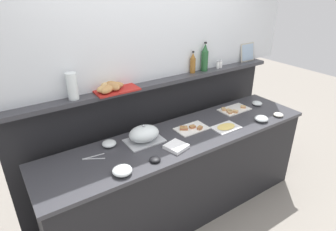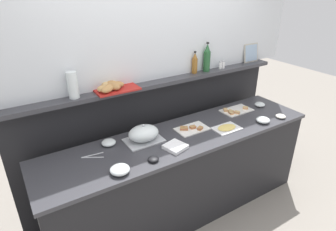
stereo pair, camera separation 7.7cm
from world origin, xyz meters
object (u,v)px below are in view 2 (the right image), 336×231
Objects in this scene: wine_bottle_green at (207,58)px; framed_picture at (251,53)px; vinegar_bottle_amber at (195,63)px; napkin_stack at (175,147)px; sandwich_platter_front at (192,129)px; pepper_shaker at (223,65)px; glass_bowl_extra at (263,120)px; glass_bowl_small at (120,170)px; serving_cloche at (144,134)px; water_carafe at (73,85)px; bread_basket at (112,86)px; cold_cuts_platter at (227,128)px; salt_shaker at (220,65)px; sandwich_platter_side at (236,110)px; glass_bowl_large at (109,143)px; condiment_bowl_cream at (281,116)px; glass_bowl_medium at (260,105)px; serving_tongs at (92,156)px; condiment_bowl_red at (153,159)px.

framed_picture is (0.71, 0.02, -0.03)m from wine_bottle_green.
napkin_stack is at bearing -136.31° from vinegar_bottle_amber.
sandwich_platter_front is 0.93m from pepper_shaker.
framed_picture is at bearing 22.67° from napkin_stack.
glass_bowl_small is at bearing -179.70° from glass_bowl_extra.
sandwich_platter_front is 1.36× the size of vinegar_bottle_amber.
serving_cloche is at bearing 41.00° from glass_bowl_small.
bread_basket is at bearing 1.25° from water_carafe.
sandwich_platter_front reaches higher than cold_cuts_platter.
cold_cuts_platter is 0.81m from salt_shaker.
sandwich_platter_side reaches higher than cold_cuts_platter.
glass_bowl_extra is 1.89m from water_carafe.
glass_bowl_extra is at bearing 0.30° from glass_bowl_small.
serving_cloche is 0.50m from glass_bowl_small.
serving_cloche is 1.32m from pepper_shaker.
vinegar_bottle_amber is at bearing 175.52° from wine_bottle_green.
bread_basket is at bearing 148.70° from cold_cuts_platter.
salt_shaker reaches higher than glass_bowl_large.
glass_bowl_medium is at bearing 82.01° from condiment_bowl_cream.
glass_bowl_large is 1.55m from salt_shaker.
glass_bowl_medium reaches higher than cold_cuts_platter.
water_carafe is (-0.18, 0.23, 0.51)m from glass_bowl_large.
salt_shaker is at bearing 8.97° from glass_bowl_large.
sandwich_platter_front and sandwich_platter_side have the same top height.
pepper_shaker is at bearing 22.59° from glass_bowl_small.
salt_shaker is at bearing 94.10° from glass_bowl_extra.
framed_picture is (2.17, 0.38, 0.52)m from serving_tongs.
vinegar_bottle_amber is at bearing 135.88° from sandwich_platter_side.
condiment_bowl_red is at bearing -155.32° from sandwich_platter_front.
glass_bowl_extra reaches higher than condiment_bowl_cream.
wine_bottle_green is at bearing 32.41° from condiment_bowl_red.
water_carafe is at bearing 145.19° from serving_cloche.
glass_bowl_extra is 0.25m from condiment_bowl_cream.
sandwich_platter_front is 0.81m from glass_bowl_large.
framed_picture is (1.82, 0.03, 0.07)m from bread_basket.
serving_cloche is (-0.50, 0.06, 0.06)m from sandwich_platter_front.
condiment_bowl_red is 0.23× the size of bread_basket.
condiment_bowl_red is at bearing 179.14° from condiment_bowl_cream.
serving_cloche reaches higher than cold_cuts_platter.
serving_cloche is 1.50m from condiment_bowl_cream.
framed_picture is at bearing 0.59° from vinegar_bottle_amber.
serving_tongs is 0.79× the size of vinegar_bottle_amber.
glass_bowl_medium is 1.13× the size of condiment_bowl_cream.
condiment_bowl_red is at bearing -173.90° from cold_cuts_platter.
salt_shaker is at bearing -4.92° from vinegar_bottle_amber.
glass_bowl_medium is 0.37× the size of wine_bottle_green.
vinegar_bottle_amber reaches higher than pepper_shaker.
cold_cuts_platter reaches higher than serving_tongs.
glass_bowl_medium is at bearing 46.16° from glass_bowl_extra.
glass_bowl_medium reaches higher than sandwich_platter_side.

